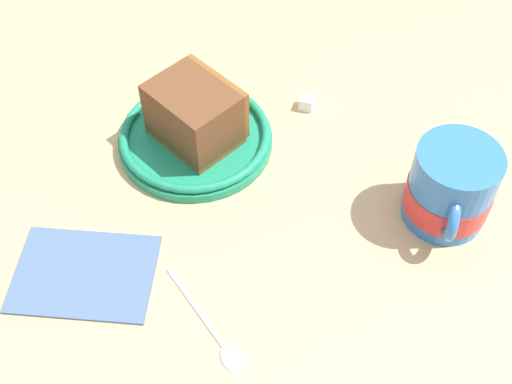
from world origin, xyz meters
The scene contains 7 objects.
ground_plane centered at (0.00, 0.00, -1.13)cm, with size 123.91×123.91×2.25cm, color tan.
small_plate centered at (-11.69, 5.75, 1.02)cm, with size 17.22×17.22×2.07cm.
cake_slice centered at (-11.52, 5.97, 4.58)cm, with size 11.73×11.39×6.87cm.
tea_mug centered at (15.53, 0.36, 4.18)cm, with size 8.62×11.05×8.94cm.
teaspoon centered at (-4.66, -17.71, 0.35)cm, with size 9.84×10.34×0.80cm.
folded_napkin centered at (-18.85, -12.77, 0.30)cm, with size 13.49×9.85×0.60cm, color slate.
sugar_cube centered at (0.18, 13.38, 0.79)cm, with size 1.58×1.58×1.58cm, color white.
Camera 1 is at (2.87, -44.88, 56.80)cm, focal length 47.92 mm.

